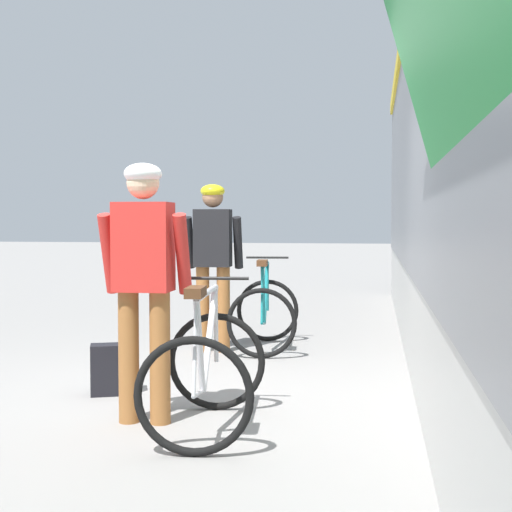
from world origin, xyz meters
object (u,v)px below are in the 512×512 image
object	(u,v)px
cyclist_far_in_red	(144,268)
backpack_on_platform	(109,369)
bicycle_far_silver	(206,370)
cyclist_near_in_dark	(213,252)
bicycle_near_teal	(265,312)

from	to	relation	value
cyclist_far_in_red	backpack_on_platform	bearing A→B (deg)	127.47
bicycle_far_silver	backpack_on_platform	world-z (taller)	bicycle_far_silver
cyclist_near_in_dark	bicycle_near_teal	size ratio (longest dim) A/B	1.56
cyclist_near_in_dark	bicycle_far_silver	size ratio (longest dim) A/B	1.56
cyclist_far_in_red	bicycle_near_teal	distance (m)	2.94
cyclist_near_in_dark	bicycle_near_teal	xyz separation A→B (m)	(0.52, 0.21, -0.65)
bicycle_far_silver	cyclist_near_in_dark	bearing A→B (deg)	102.27
cyclist_near_in_dark	bicycle_near_teal	distance (m)	0.86
bicycle_near_teal	backpack_on_platform	xyz separation A→B (m)	(-0.91, -2.14, -0.20)
backpack_on_platform	bicycle_far_silver	bearing A→B (deg)	-60.27
bicycle_near_teal	cyclist_near_in_dark	bearing A→B (deg)	-157.78
cyclist_near_in_dark	cyclist_far_in_red	bearing A→B (deg)	-86.99
backpack_on_platform	cyclist_near_in_dark	bearing A→B (deg)	57.51
cyclist_far_in_red	bicycle_far_silver	size ratio (longest dim) A/B	1.56
cyclist_near_in_dark	bicycle_far_silver	world-z (taller)	cyclist_near_in_dark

